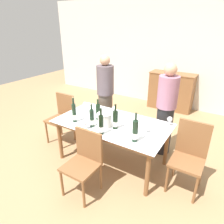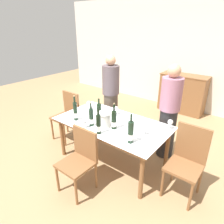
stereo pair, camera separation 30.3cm
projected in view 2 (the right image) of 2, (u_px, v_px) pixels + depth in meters
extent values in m
plane|color=#A37F56|center=(112.00, 161.00, 3.40)|extent=(12.00, 12.00, 0.00)
cube|color=silver|center=(187.00, 55.00, 5.04)|extent=(8.00, 0.10, 2.80)
cube|color=brown|center=(182.00, 94.00, 5.14)|extent=(1.12, 0.44, 0.95)
cube|color=brown|center=(185.00, 75.00, 4.94)|extent=(1.15, 0.46, 0.02)
cylinder|color=brown|center=(62.00, 138.00, 3.43)|extent=(0.06, 0.06, 0.69)
cylinder|color=brown|center=(141.00, 178.00, 2.54)|extent=(0.06, 0.06, 0.69)
cylinder|color=brown|center=(93.00, 122.00, 3.98)|extent=(0.06, 0.06, 0.69)
cylinder|color=brown|center=(167.00, 150.00, 3.10)|extent=(0.06, 0.06, 0.69)
cube|color=brown|center=(112.00, 124.00, 3.12)|extent=(1.73, 0.94, 0.04)
cube|color=white|center=(112.00, 123.00, 3.11)|extent=(1.76, 0.97, 0.01)
cylinder|color=white|center=(104.00, 119.00, 2.96)|extent=(0.20, 0.20, 0.21)
cylinder|color=white|center=(104.00, 113.00, 2.92)|extent=(0.22, 0.22, 0.01)
cylinder|color=black|center=(99.00, 111.00, 3.19)|extent=(0.07, 0.07, 0.25)
cylinder|color=white|center=(99.00, 114.00, 3.21)|extent=(0.07, 0.07, 0.07)
cylinder|color=black|center=(99.00, 101.00, 3.12)|extent=(0.03, 0.03, 0.09)
cylinder|color=#1E3323|center=(75.00, 111.00, 3.13)|extent=(0.06, 0.06, 0.30)
cylinder|color=white|center=(76.00, 115.00, 3.16)|extent=(0.06, 0.06, 0.08)
cylinder|color=#1E3323|center=(74.00, 100.00, 3.05)|extent=(0.03, 0.03, 0.10)
cylinder|color=tan|center=(74.00, 96.00, 3.03)|extent=(0.02, 0.02, 0.02)
cylinder|color=black|center=(99.00, 124.00, 2.74)|extent=(0.06, 0.06, 0.28)
cylinder|color=white|center=(99.00, 128.00, 2.77)|extent=(0.06, 0.06, 0.08)
cylinder|color=black|center=(98.00, 112.00, 2.66)|extent=(0.03, 0.03, 0.11)
cylinder|color=black|center=(114.00, 120.00, 2.88)|extent=(0.08, 0.08, 0.27)
cylinder|color=silver|center=(114.00, 124.00, 2.90)|extent=(0.08, 0.08, 0.08)
cylinder|color=black|center=(114.00, 108.00, 2.80)|extent=(0.03, 0.03, 0.11)
cylinder|color=tan|center=(114.00, 104.00, 2.78)|extent=(0.02, 0.02, 0.02)
cylinder|color=#1E3323|center=(131.00, 132.00, 2.53)|extent=(0.08, 0.08, 0.30)
cylinder|color=white|center=(130.00, 137.00, 2.56)|extent=(0.08, 0.08, 0.08)
cylinder|color=#1E3323|center=(131.00, 118.00, 2.45)|extent=(0.03, 0.03, 0.11)
cylinder|color=#1E3323|center=(91.00, 117.00, 2.97)|extent=(0.07, 0.07, 0.27)
cylinder|color=white|center=(91.00, 121.00, 2.99)|extent=(0.07, 0.07, 0.08)
cylinder|color=#1E3323|center=(91.00, 106.00, 2.89)|extent=(0.03, 0.03, 0.09)
cylinder|color=tan|center=(91.00, 103.00, 2.87)|extent=(0.02, 0.02, 0.02)
cylinder|color=white|center=(144.00, 134.00, 2.77)|extent=(0.06, 0.06, 0.00)
cylinder|color=white|center=(144.00, 132.00, 2.76)|extent=(0.01, 0.01, 0.08)
sphere|color=white|center=(144.00, 127.00, 2.73)|extent=(0.08, 0.08, 0.08)
cylinder|color=white|center=(170.00, 129.00, 2.92)|extent=(0.07, 0.07, 0.00)
cylinder|color=white|center=(170.00, 126.00, 2.90)|extent=(0.01, 0.01, 0.08)
sphere|color=white|center=(170.00, 122.00, 2.88)|extent=(0.08, 0.08, 0.08)
cylinder|color=white|center=(85.00, 127.00, 2.96)|extent=(0.07, 0.07, 0.00)
cylinder|color=white|center=(85.00, 125.00, 2.94)|extent=(0.01, 0.01, 0.07)
sphere|color=white|center=(84.00, 121.00, 2.92)|extent=(0.08, 0.08, 0.08)
cylinder|color=white|center=(89.00, 108.00, 3.63)|extent=(0.07, 0.07, 0.00)
cylinder|color=white|center=(89.00, 106.00, 3.61)|extent=(0.01, 0.01, 0.07)
sphere|color=white|center=(89.00, 103.00, 3.59)|extent=(0.07, 0.07, 0.07)
cylinder|color=white|center=(116.00, 114.00, 3.38)|extent=(0.08, 0.08, 0.00)
cylinder|color=white|center=(116.00, 112.00, 3.36)|extent=(0.01, 0.01, 0.07)
sphere|color=white|center=(116.00, 109.00, 3.34)|extent=(0.08, 0.08, 0.08)
cylinder|color=brown|center=(52.00, 129.00, 3.94)|extent=(0.03, 0.03, 0.45)
cylinder|color=brown|center=(65.00, 135.00, 3.74)|extent=(0.03, 0.03, 0.45)
cylinder|color=brown|center=(67.00, 123.00, 4.21)|extent=(0.03, 0.03, 0.45)
cylinder|color=brown|center=(79.00, 128.00, 4.00)|extent=(0.03, 0.03, 0.45)
cube|color=brown|center=(65.00, 118.00, 3.87)|extent=(0.42, 0.42, 0.04)
cube|color=brown|center=(71.00, 103.00, 3.91)|extent=(0.42, 0.04, 0.44)
cylinder|color=brown|center=(162.00, 183.00, 2.62)|extent=(0.03, 0.03, 0.43)
cylinder|color=brown|center=(191.00, 197.00, 2.42)|extent=(0.03, 0.03, 0.43)
cylinder|color=brown|center=(173.00, 169.00, 2.89)|extent=(0.03, 0.03, 0.43)
cylinder|color=brown|center=(200.00, 180.00, 2.68)|extent=(0.03, 0.03, 0.43)
cube|color=brown|center=(184.00, 168.00, 2.56)|extent=(0.42, 0.42, 0.04)
cube|color=brown|center=(192.00, 143.00, 2.58)|extent=(0.42, 0.04, 0.51)
cylinder|color=brown|center=(58.00, 179.00, 2.71)|extent=(0.03, 0.03, 0.41)
cylinder|color=brown|center=(76.00, 192.00, 2.50)|extent=(0.03, 0.03, 0.41)
cylinder|color=brown|center=(78.00, 165.00, 2.97)|extent=(0.03, 0.03, 0.41)
cylinder|color=brown|center=(96.00, 176.00, 2.76)|extent=(0.03, 0.03, 0.41)
cube|color=brown|center=(76.00, 164.00, 2.65)|extent=(0.42, 0.42, 0.04)
cube|color=brown|center=(85.00, 143.00, 2.69)|extent=(0.42, 0.04, 0.43)
cylinder|color=#51473D|center=(111.00, 114.00, 4.12)|extent=(0.28, 0.28, 0.87)
cylinder|color=#594C51|center=(111.00, 80.00, 3.83)|extent=(0.33, 0.33, 0.55)
sphere|color=tan|center=(111.00, 60.00, 3.67)|extent=(0.19, 0.19, 0.19)
cylinder|color=#262628|center=(166.00, 133.00, 3.40)|extent=(0.28, 0.28, 0.87)
cylinder|color=#9E667A|center=(171.00, 94.00, 3.12)|extent=(0.33, 0.33, 0.52)
sphere|color=tan|center=(174.00, 71.00, 2.97)|extent=(0.20, 0.20, 0.20)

